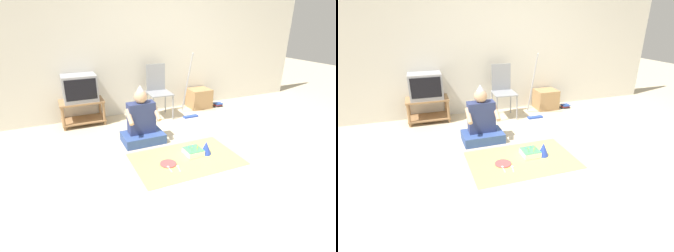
# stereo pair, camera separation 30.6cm
# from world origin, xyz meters

# --- Properties ---
(ground_plane) EXTENTS (16.00, 16.00, 0.00)m
(ground_plane) POSITION_xyz_m (0.00, 0.00, 0.00)
(ground_plane) COLOR beige
(wall_back) EXTENTS (6.40, 0.06, 2.55)m
(wall_back) POSITION_xyz_m (0.00, 2.15, 1.27)
(wall_back) COLOR beige
(wall_back) RESTS_ON ground_plane
(tv_stand) EXTENTS (0.72, 0.42, 0.42)m
(tv_stand) POSITION_xyz_m (-1.55, 1.91, 0.25)
(tv_stand) COLOR #997047
(tv_stand) RESTS_ON ground_plane
(tv) EXTENTS (0.54, 0.41, 0.44)m
(tv) POSITION_xyz_m (-1.55, 1.91, 0.64)
(tv) COLOR #99999E
(tv) RESTS_ON tv_stand
(folding_chair) EXTENTS (0.42, 0.45, 0.95)m
(folding_chair) POSITION_xyz_m (-0.21, 1.77, 0.54)
(folding_chair) COLOR gray
(folding_chair) RESTS_ON ground_plane
(cardboard_box_stack) EXTENTS (0.42, 0.39, 0.38)m
(cardboard_box_stack) POSITION_xyz_m (0.74, 1.89, 0.19)
(cardboard_box_stack) COLOR #A87F51
(cardboard_box_stack) RESTS_ON ground_plane
(dust_mop) EXTENTS (0.28, 0.41, 1.17)m
(dust_mop) POSITION_xyz_m (0.31, 1.54, 0.34)
(dust_mop) COLOR #2D4CB2
(dust_mop) RESTS_ON ground_plane
(book_pile) EXTENTS (0.19, 0.15, 0.07)m
(book_pile) POSITION_xyz_m (1.13, 1.77, 0.04)
(book_pile) COLOR #333338
(book_pile) RESTS_ON ground_plane
(person_seated) EXTENTS (0.60, 0.42, 0.86)m
(person_seated) POSITION_xyz_m (-0.84, 0.84, 0.27)
(person_seated) COLOR #334C8C
(person_seated) RESTS_ON ground_plane
(party_cloth) EXTENTS (1.39, 0.89, 0.01)m
(party_cloth) POSITION_xyz_m (-0.49, 0.10, 0.00)
(party_cloth) COLOR #EAD666
(party_cloth) RESTS_ON ground_plane
(birthday_cake) EXTENTS (0.23, 0.23, 0.14)m
(birthday_cake) POSITION_xyz_m (-0.35, 0.18, 0.05)
(birthday_cake) COLOR white
(birthday_cake) RESTS_ON party_cloth
(party_hat_blue) EXTENTS (0.15, 0.15, 0.18)m
(party_hat_blue) POSITION_xyz_m (-0.18, 0.11, 0.10)
(party_hat_blue) COLOR blue
(party_hat_blue) RESTS_ON party_cloth
(paper_plate) EXTENTS (0.21, 0.21, 0.01)m
(paper_plate) POSITION_xyz_m (-0.76, 0.07, 0.01)
(paper_plate) COLOR #D84C4C
(paper_plate) RESTS_ON party_cloth
(plastic_spoon_near) EXTENTS (0.04, 0.15, 0.01)m
(plastic_spoon_near) POSITION_xyz_m (-0.80, -0.02, 0.01)
(plastic_spoon_near) COLOR white
(plastic_spoon_near) RESTS_ON party_cloth
(plastic_spoon_far) EXTENTS (0.05, 0.14, 0.01)m
(plastic_spoon_far) POSITION_xyz_m (-0.68, -0.05, 0.01)
(plastic_spoon_far) COLOR white
(plastic_spoon_far) RESTS_ON party_cloth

